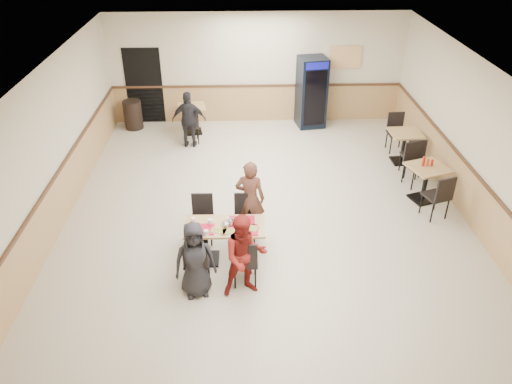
{
  "coord_description": "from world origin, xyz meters",
  "views": [
    {
      "loc": [
        -0.48,
        -8.35,
        5.59
      ],
      "look_at": [
        -0.21,
        -0.5,
        0.88
      ],
      "focal_mm": 35.0,
      "sensor_mm": 36.0,
      "label": 1
    }
  ],
  "objects_px": {
    "side_table_near": "(426,178)",
    "diner_woman_right": "(245,256)",
    "side_table_far": "(404,142)",
    "pepsi_cooler": "(311,92)",
    "back_table": "(192,115)",
    "lone_diner": "(189,120)",
    "diner_woman_left": "(195,260)",
    "diner_man_opposite": "(250,198)",
    "main_table": "(225,237)",
    "trash_bin": "(133,115)"
  },
  "relations": [
    {
      "from": "side_table_near",
      "to": "diner_woman_right",
      "type": "bearing_deg",
      "value": -144.33
    },
    {
      "from": "diner_woman_right",
      "to": "side_table_far",
      "type": "xyz_separation_m",
      "value": [
        3.85,
        4.47,
        -0.22
      ]
    },
    {
      "from": "diner_woman_right",
      "to": "pepsi_cooler",
      "type": "bearing_deg",
      "value": 63.34
    },
    {
      "from": "side_table_near",
      "to": "back_table",
      "type": "relative_size",
      "value": 1.16
    },
    {
      "from": "lone_diner",
      "to": "pepsi_cooler",
      "type": "relative_size",
      "value": 0.76
    },
    {
      "from": "diner_woman_left",
      "to": "diner_woman_right",
      "type": "xyz_separation_m",
      "value": [
        0.78,
        -0.01,
        0.06
      ]
    },
    {
      "from": "diner_man_opposite",
      "to": "side_table_far",
      "type": "height_order",
      "value": "diner_man_opposite"
    },
    {
      "from": "main_table",
      "to": "diner_man_opposite",
      "type": "height_order",
      "value": "diner_man_opposite"
    },
    {
      "from": "diner_woman_left",
      "to": "back_table",
      "type": "xyz_separation_m",
      "value": [
        -0.53,
        6.37,
        -0.17
      ]
    },
    {
      "from": "main_table",
      "to": "trash_bin",
      "type": "relative_size",
      "value": 1.76
    },
    {
      "from": "main_table",
      "to": "lone_diner",
      "type": "xyz_separation_m",
      "value": [
        -0.99,
        4.69,
        0.24
      ]
    },
    {
      "from": "diner_man_opposite",
      "to": "pepsi_cooler",
      "type": "xyz_separation_m",
      "value": [
        1.79,
        5.12,
        0.2
      ]
    },
    {
      "from": "diner_woman_left",
      "to": "pepsi_cooler",
      "type": "xyz_separation_m",
      "value": [
        2.7,
        6.77,
        0.29
      ]
    },
    {
      "from": "diner_man_opposite",
      "to": "back_table",
      "type": "xyz_separation_m",
      "value": [
        -1.44,
        4.72,
        -0.26
      ]
    },
    {
      "from": "diner_woman_left",
      "to": "lone_diner",
      "type": "relative_size",
      "value": 0.92
    },
    {
      "from": "side_table_far",
      "to": "trash_bin",
      "type": "relative_size",
      "value": 0.98
    },
    {
      "from": "diner_woman_right",
      "to": "back_table",
      "type": "distance_m",
      "value": 6.52
    },
    {
      "from": "side_table_far",
      "to": "pepsi_cooler",
      "type": "distance_m",
      "value": 3.05
    },
    {
      "from": "diner_man_opposite",
      "to": "trash_bin",
      "type": "distance_m",
      "value": 5.95
    },
    {
      "from": "diner_woman_left",
      "to": "lone_diner",
      "type": "xyz_separation_m",
      "value": [
        -0.53,
        5.52,
        0.06
      ]
    },
    {
      "from": "diner_man_opposite",
      "to": "side_table_near",
      "type": "height_order",
      "value": "diner_man_opposite"
    },
    {
      "from": "back_table",
      "to": "pepsi_cooler",
      "type": "bearing_deg",
      "value": 6.94
    },
    {
      "from": "pepsi_cooler",
      "to": "back_table",
      "type": "bearing_deg",
      "value": 177.45
    },
    {
      "from": "trash_bin",
      "to": "main_table",
      "type": "bearing_deg",
      "value": -65.91
    },
    {
      "from": "back_table",
      "to": "main_table",
      "type": "bearing_deg",
      "value": -79.92
    },
    {
      "from": "diner_woman_left",
      "to": "diner_man_opposite",
      "type": "height_order",
      "value": "diner_man_opposite"
    },
    {
      "from": "diner_woman_right",
      "to": "lone_diner",
      "type": "bearing_deg",
      "value": 92.49
    },
    {
      "from": "main_table",
      "to": "back_table",
      "type": "relative_size",
      "value": 1.72
    },
    {
      "from": "back_table",
      "to": "pepsi_cooler",
      "type": "relative_size",
      "value": 0.42
    },
    {
      "from": "side_table_far",
      "to": "trash_bin",
      "type": "bearing_deg",
      "value": 161.64
    },
    {
      "from": "diner_man_opposite",
      "to": "main_table",
      "type": "bearing_deg",
      "value": 71.11
    },
    {
      "from": "diner_woman_right",
      "to": "side_table_near",
      "type": "xyz_separation_m",
      "value": [
        3.8,
        2.73,
        -0.21
      ]
    },
    {
      "from": "diner_woman_right",
      "to": "diner_man_opposite",
      "type": "distance_m",
      "value": 1.67
    },
    {
      "from": "back_table",
      "to": "diner_man_opposite",
      "type": "bearing_deg",
      "value": -73.06
    },
    {
      "from": "side_table_far",
      "to": "lone_diner",
      "type": "bearing_deg",
      "value": 168.44
    },
    {
      "from": "main_table",
      "to": "trash_bin",
      "type": "xyz_separation_m",
      "value": [
        -2.64,
        5.9,
        -0.1
      ]
    },
    {
      "from": "diner_woman_left",
      "to": "diner_man_opposite",
      "type": "relative_size",
      "value": 0.88
    },
    {
      "from": "diner_woman_left",
      "to": "trash_bin",
      "type": "height_order",
      "value": "diner_woman_left"
    },
    {
      "from": "diner_man_opposite",
      "to": "side_table_near",
      "type": "distance_m",
      "value": 3.84
    },
    {
      "from": "lone_diner",
      "to": "diner_man_opposite",
      "type": "bearing_deg",
      "value": 111.89
    },
    {
      "from": "diner_woman_left",
      "to": "side_table_far",
      "type": "height_order",
      "value": "diner_woman_left"
    },
    {
      "from": "diner_woman_right",
      "to": "lone_diner",
      "type": "relative_size",
      "value": 1.01
    },
    {
      "from": "lone_diner",
      "to": "trash_bin",
      "type": "relative_size",
      "value": 1.84
    },
    {
      "from": "side_table_far",
      "to": "diner_woman_right",
      "type": "bearing_deg",
      "value": -130.75
    },
    {
      "from": "diner_woman_left",
      "to": "diner_woman_right",
      "type": "relative_size",
      "value": 0.92
    },
    {
      "from": "diner_man_opposite",
      "to": "side_table_far",
      "type": "relative_size",
      "value": 1.97
    },
    {
      "from": "lone_diner",
      "to": "side_table_far",
      "type": "height_order",
      "value": "lone_diner"
    },
    {
      "from": "diner_woman_right",
      "to": "side_table_near",
      "type": "height_order",
      "value": "diner_woman_right"
    },
    {
      "from": "trash_bin",
      "to": "diner_man_opposite",
      "type": "bearing_deg",
      "value": -58.66
    },
    {
      "from": "diner_woman_right",
      "to": "trash_bin",
      "type": "bearing_deg",
      "value": 102.88
    }
  ]
}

